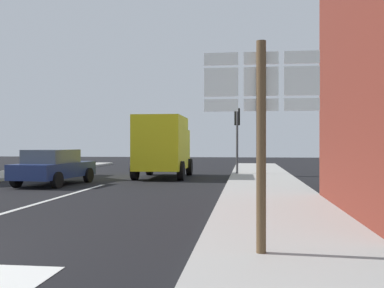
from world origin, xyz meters
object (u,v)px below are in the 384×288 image
(route_sign_post, at_px, (261,124))
(traffic_light_far_right, at_px, (237,126))
(sedan_far, at_px, (54,167))
(delivery_truck, at_px, (163,145))

(route_sign_post, distance_m, traffic_light_far_right, 17.33)
(sedan_far, xyz_separation_m, route_sign_post, (8.16, -11.04, 1.24))
(route_sign_post, height_order, traffic_light_far_right, traffic_light_far_right)
(sedan_far, xyz_separation_m, delivery_truck, (3.81, 4.33, 0.89))
(delivery_truck, relative_size, route_sign_post, 1.57)
(sedan_far, bearing_deg, delivery_truck, 48.66)
(sedan_far, relative_size, traffic_light_far_right, 1.20)
(route_sign_post, bearing_deg, delivery_truck, 105.82)
(sedan_far, relative_size, delivery_truck, 0.87)
(delivery_truck, bearing_deg, traffic_light_far_right, 27.80)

